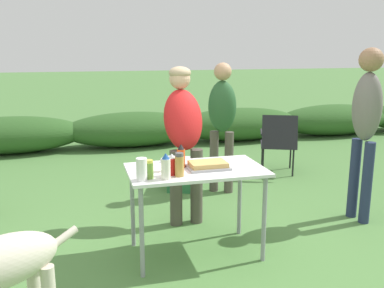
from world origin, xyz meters
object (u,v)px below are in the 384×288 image
object	(u,v)px
mayo_bottle	(166,167)
plate_stack	(155,168)
cooler_box	(182,174)
spice_jar	(179,165)
standing_person_in_navy_coat	(366,117)
paper_cup_stack	(142,169)
folding_table	(196,177)
ketchup_bottle	(172,165)
mixing_bowl	(171,160)
hot_sauce_bottle	(181,156)
food_tray	(208,165)
standing_person_with_beanie	(222,115)
standing_person_in_red_jacket	(183,128)
camp_chair_green_behind_table	(278,141)
relish_jar	(149,170)

from	to	relation	value
mayo_bottle	plate_stack	bearing A→B (deg)	96.25
cooler_box	mayo_bottle	bearing A→B (deg)	1.55
spice_jar	mayo_bottle	xyz separation A→B (m)	(-0.11, -0.05, 0.01)
spice_jar	standing_person_in_navy_coat	bearing A→B (deg)	13.13
plate_stack	paper_cup_stack	size ratio (longest dim) A/B	1.40
folding_table	ketchup_bottle	distance (m)	0.31
mixing_bowl	cooler_box	xyz separation A→B (m)	(0.46, 1.52, -0.60)
plate_stack	standing_person_in_navy_coat	world-z (taller)	standing_person_in_navy_coat
ketchup_bottle	cooler_box	world-z (taller)	ketchup_bottle
mixing_bowl	cooler_box	world-z (taller)	mixing_bowl
hot_sauce_bottle	folding_table	bearing A→B (deg)	-29.27
food_tray	spice_jar	world-z (taller)	spice_jar
plate_stack	standing_person_with_beanie	distance (m)	1.74
plate_stack	cooler_box	world-z (taller)	plate_stack
food_tray	ketchup_bottle	size ratio (longest dim) A/B	1.95
plate_stack	cooler_box	xyz separation A→B (m)	(0.62, 1.66, -0.58)
paper_cup_stack	standing_person_with_beanie	distance (m)	2.05
cooler_box	standing_person_in_red_jacket	bearing A→B (deg)	5.83
mixing_bowl	standing_person_in_red_jacket	xyz separation A→B (m)	(0.24, 0.53, 0.17)
standing_person_in_red_jacket	camp_chair_green_behind_table	size ratio (longest dim) A/B	1.83
standing_person_in_navy_coat	mayo_bottle	bearing A→B (deg)	-83.10
ketchup_bottle	standing_person_in_red_jacket	distance (m)	0.92
folding_table	food_tray	distance (m)	0.14
standing_person_with_beanie	plate_stack	bearing A→B (deg)	-96.24
paper_cup_stack	relish_jar	distance (m)	0.07
folding_table	standing_person_in_navy_coat	distance (m)	1.83
paper_cup_stack	standing_person_in_navy_coat	distance (m)	2.30
paper_cup_stack	spice_jar	size ratio (longest dim) A/B	0.93
standing_person_in_navy_coat	camp_chair_green_behind_table	distance (m)	1.78
hot_sauce_bottle	standing_person_in_red_jacket	size ratio (longest dim) A/B	0.13
hot_sauce_bottle	relish_jar	world-z (taller)	hot_sauce_bottle
mayo_bottle	camp_chair_green_behind_table	world-z (taller)	mayo_bottle
mixing_bowl	standing_person_with_beanie	distance (m)	1.54
mayo_bottle	standing_person_with_beanie	world-z (taller)	standing_person_with_beanie
hot_sauce_bottle	cooler_box	xyz separation A→B (m)	(0.40, 1.66, -0.66)
relish_jar	standing_person_in_red_jacket	xyz separation A→B (m)	(0.48, 0.91, 0.13)
standing_person_in_red_jacket	standing_person_in_navy_coat	xyz separation A→B (m)	(1.69, -0.45, 0.11)
paper_cup_stack	relish_jar	bearing A→B (deg)	29.96
folding_table	cooler_box	world-z (taller)	folding_table
hot_sauce_bottle	cooler_box	size ratio (longest dim) A/B	0.35
spice_jar	standing_person_with_beanie	bearing A→B (deg)	61.23
standing_person_in_navy_coat	camp_chair_green_behind_table	xyz separation A→B (m)	(-0.07, 1.68, -0.58)
plate_stack	camp_chair_green_behind_table	xyz separation A→B (m)	(2.03, 1.89, -0.28)
folding_table	ketchup_bottle	size ratio (longest dim) A/B	6.45
food_tray	camp_chair_green_behind_table	bearing A→B (deg)	50.98
standing_person_with_beanie	standing_person_in_navy_coat	xyz separation A→B (m)	(1.05, -1.17, 0.12)
mayo_bottle	standing_person_with_beanie	size ratio (longest dim) A/B	0.13
relish_jar	standing_person_with_beanie	xyz separation A→B (m)	(1.12, 1.63, 0.12)
plate_stack	standing_person_in_red_jacket	bearing A→B (deg)	59.12
ketchup_bottle	mayo_bottle	xyz separation A→B (m)	(-0.07, -0.10, 0.01)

